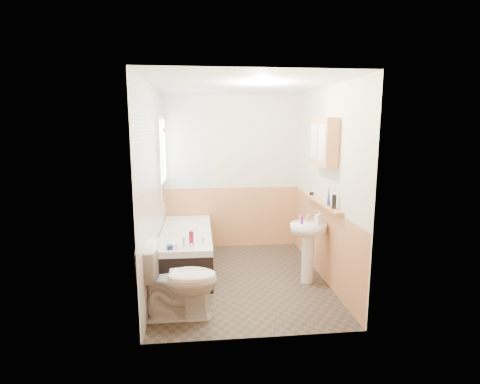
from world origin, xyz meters
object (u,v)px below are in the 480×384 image
at_px(pine_shelf, 322,202).
at_px(bathtub, 187,249).
at_px(toilet, 179,280).
at_px(sink, 308,240).
at_px(medicine_cabinet, 324,142).

bearing_deg(pine_shelf, bathtub, 162.80).
xyz_separation_m(toilet, pine_shelf, (1.80, 0.84, 0.63)).
xyz_separation_m(sink, pine_shelf, (0.20, 0.12, 0.47)).
xyz_separation_m(bathtub, sink, (1.57, -0.67, 0.28)).
bearing_deg(bathtub, sink, -23.11).
bearing_deg(pine_shelf, sink, -148.59).
height_order(sink, medicine_cabinet, medicine_cabinet).
height_order(toilet, medicine_cabinet, medicine_cabinet).
height_order(toilet, sink, sink).
height_order(pine_shelf, medicine_cabinet, medicine_cabinet).
distance_m(sink, pine_shelf, 0.52).
xyz_separation_m(sink, medicine_cabinet, (0.17, 0.04, 1.24)).
height_order(bathtub, medicine_cabinet, medicine_cabinet).
relative_size(pine_shelf, medicine_cabinet, 2.01).
distance_m(toilet, medicine_cabinet, 2.39).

